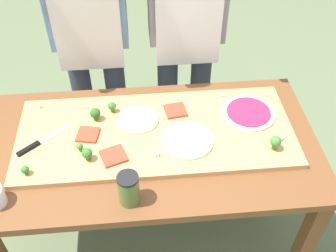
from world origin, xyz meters
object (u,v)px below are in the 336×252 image
Objects in this scene: broccoli_floret_front_mid at (25,170)px; broccoli_floret_back_left at (80,147)px; chefs_knife at (37,144)px; broccoli_floret_front_left at (112,106)px; broccoli_floret_center_left at (87,154)px; sauce_jar at (129,189)px; pizza_whole_cheese_artichoke at (138,119)px; broccoli_floret_front_right at (276,142)px; cheese_crumble_c at (157,155)px; pizza_whole_white_garlic at (187,140)px; pizza_slice_center at (113,156)px; pizza_slice_near_left at (175,110)px; prep_table at (152,157)px; cheese_crumble_b at (40,107)px; cook_left at (89,25)px; cheese_crumble_a at (222,95)px; pizza_slice_far_right at (88,135)px; cook_right at (186,20)px; broccoli_floret_back_right at (95,114)px; pizza_whole_beet_magenta at (249,113)px; cheese_crumble_d at (281,138)px.

broccoli_floret_front_mid is 0.24m from broccoli_floret_back_left.
broccoli_floret_front_left reaches higher than chefs_knife.
sauce_jar is at bearing -50.45° from broccoli_floret_center_left.
pizza_whole_cheese_artichoke is 1.32× the size of sauce_jar.
pizza_whole_cheese_artichoke is at bearing 157.96° from broccoli_floret_front_right.
broccoli_floret_center_left is at bearing 178.64° from cheese_crumble_c.
pizza_whole_white_garlic is 0.34m from pizza_slice_center.
pizza_whole_cheese_artichoke is 0.44m from sauce_jar.
pizza_slice_near_left is 0.74m from broccoli_floret_front_mid.
prep_table is 0.61m from cheese_crumble_b.
cook_left is (0.03, 0.68, 0.20)m from broccoli_floret_back_left.
cheese_crumble_a is at bearing 53.59° from pizza_whole_white_garlic.
pizza_slice_far_right is (-0.23, -0.08, -0.00)m from pizza_whole_cheese_artichoke.
cheese_crumble_a is (-0.16, 0.38, -0.04)m from broccoli_floret_front_right.
cook_right is (0.34, 0.94, 0.18)m from sauce_jar.
pizza_slice_near_left is at bearing -7.68° from cheese_crumble_b.
broccoli_floret_back_right is at bearing -147.73° from broccoli_floret_front_left.
cook_right is (0.77, 0.79, 0.20)m from broccoli_floret_front_mid.
broccoli_floret_back_right is at bearing 29.01° from chefs_knife.
cheese_crumble_d is at bearing -59.91° from pizza_whole_beet_magenta.
broccoli_floret_center_left is at bearing 129.55° from sauce_jar.
chefs_knife is 3.03× the size of broccoli_floret_front_right.
pizza_whole_cheese_artichoke is 0.25m from pizza_slice_center.
broccoli_floret_center_left is (0.23, -0.11, 0.03)m from chefs_knife.
pizza_whole_white_garlic is 5.44× the size of broccoli_floret_back_left.
pizza_whole_beet_magenta is at bearing -6.62° from broccoli_floret_front_left.
pizza_whole_cheese_artichoke is 0.50m from cheese_crumble_b.
prep_table is 20.78× the size of broccoli_floret_front_right.
cheese_crumble_c is (0.33, -0.06, -0.02)m from broccoli_floret_back_left.
broccoli_floret_back_right is at bearing 161.59° from broccoli_floret_front_right.
broccoli_floret_back_left reaches higher than pizza_whole_white_garlic.
pizza_slice_far_right is at bearing 9.75° from chefs_knife.
broccoli_floret_front_mid is 1.07m from broccoli_floret_front_right.
cheese_crumble_b is 0.88m from cook_right.
broccoli_floret_center_left is 4.81× the size of cheese_crumble_b.
pizza_slice_far_right is 0.11m from broccoli_floret_back_right.
cheese_crumble_b is (-1.07, 0.37, -0.04)m from broccoli_floret_front_right.
broccoli_floret_back_right is (-0.08, 0.25, 0.03)m from pizza_slice_center.
broccoli_floret_front_right is 5.59× the size of cheese_crumble_b.
cook_left reaches higher than pizza_slice_far_right.
pizza_whole_white_garlic is at bearing -126.41° from cheese_crumble_a.
broccoli_floret_front_left is 3.87× the size of cheese_crumble_a.
pizza_slice_near_left is (0.64, 0.16, -0.00)m from chefs_knife.
pizza_slice_center is 5.87× the size of cheese_crumble_d.
broccoli_floret_center_left is (-0.28, -0.10, 0.16)m from prep_table.
pizza_whole_white_garlic reaches higher than pizza_slice_near_left.
pizza_slice_far_right is (-0.29, 0.05, 0.13)m from prep_table.
cheese_crumble_d is (0.64, -0.19, 0.00)m from pizza_whole_cheese_artichoke.
broccoli_floret_front_right is (1.07, 0.04, 0.02)m from broccoli_floret_front_mid.
pizza_slice_far_right is at bearing -125.91° from broccoli_floret_front_left.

